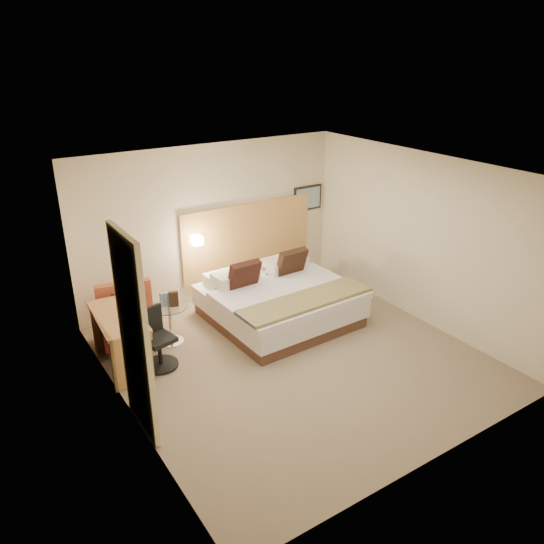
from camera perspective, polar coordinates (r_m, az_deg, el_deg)
floor at (r=7.77m, az=2.45°, el=-9.20°), size 4.80×5.00×0.02m
ceiling at (r=6.72m, az=2.85°, el=10.80°), size 4.80×5.00×0.02m
wall_back at (r=9.16m, az=-6.54°, el=5.25°), size 4.80×0.02×2.70m
wall_front at (r=5.52m, az=18.07°, el=-8.55°), size 4.80×0.02×2.70m
wall_left at (r=6.18m, az=-15.97°, el=-4.72°), size 0.02×5.00×2.70m
wall_right at (r=8.67m, az=15.75°, el=3.47°), size 0.02×5.00×2.70m
headboard_panel at (r=9.57m, az=-2.58°, el=3.63°), size 2.60×0.04×1.30m
art_frame at (r=10.11m, az=3.85°, el=7.95°), size 0.62×0.03×0.47m
art_canvas at (r=10.09m, az=3.92°, el=7.92°), size 0.54×0.01×0.39m
lamp_arm at (r=9.00m, az=-8.21°, el=3.49°), size 0.02×0.12×0.02m
lamp_shade at (r=8.95m, az=-8.04°, el=3.39°), size 0.15×0.15×0.15m
curtain at (r=6.04m, az=-14.64°, el=-6.65°), size 0.06×0.90×2.42m
bottle_a at (r=7.96m, az=-11.75°, el=-2.93°), size 0.08×0.08×0.22m
bottle_b at (r=7.96m, az=-11.30°, el=-2.88°), size 0.08×0.08×0.22m
menu_folder at (r=7.92m, az=-10.54°, el=-2.88°), size 0.15×0.10×0.24m
bed at (r=8.60m, az=0.69°, el=-3.09°), size 2.21×2.15×1.05m
lounge_chair at (r=8.27m, az=-15.17°, el=-5.05°), size 0.94×0.85×0.87m
side_table at (r=8.10m, az=-10.89°, el=-5.35°), size 0.69×0.69×0.60m
desk at (r=7.57m, az=-15.96°, el=-5.57°), size 0.66×1.30×0.79m
desk_chair at (r=7.57m, az=-12.23°, el=-7.51°), size 0.58×0.58×0.86m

